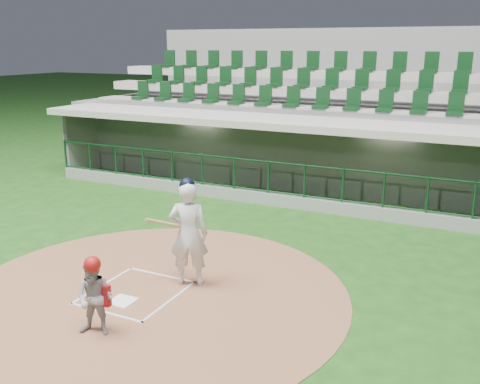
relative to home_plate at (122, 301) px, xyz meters
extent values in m
plane|color=#184413|center=(0.00, 0.70, -0.02)|extent=(120.00, 120.00, 0.00)
cylinder|color=brown|center=(0.30, 0.50, -0.02)|extent=(7.20, 7.20, 0.01)
cube|color=white|center=(0.00, 0.00, 0.00)|extent=(0.43, 0.43, 0.02)
cube|color=white|center=(-0.75, 0.40, 0.00)|extent=(0.05, 1.80, 0.01)
cube|color=silver|center=(0.75, 0.40, 0.00)|extent=(0.05, 1.80, 0.01)
cube|color=white|center=(0.00, 1.25, 0.00)|extent=(1.55, 0.05, 0.01)
cube|color=white|center=(0.00, -0.45, 0.00)|extent=(1.55, 0.05, 0.01)
cube|color=slate|center=(0.00, 8.20, -0.57)|extent=(15.00, 3.00, 0.10)
cube|color=slate|center=(0.00, 9.80, 0.83)|extent=(15.00, 0.20, 2.70)
cube|color=#B5B2A0|center=(0.00, 9.68, 1.08)|extent=(13.50, 0.04, 0.90)
cube|color=slate|center=(-7.50, 8.20, 0.83)|extent=(0.20, 3.00, 2.70)
cube|color=#A29E92|center=(0.00, 7.95, 2.28)|extent=(15.40, 3.50, 0.20)
cube|color=gray|center=(0.00, 6.65, 0.13)|extent=(15.00, 0.15, 0.40)
cube|color=black|center=(0.00, 6.65, 1.70)|extent=(15.00, 0.01, 0.95)
cube|color=brown|center=(0.00, 9.25, -0.30)|extent=(12.75, 0.40, 0.45)
cube|color=white|center=(-3.00, 8.20, 2.15)|extent=(1.30, 0.35, 0.04)
cube|color=white|center=(3.00, 8.20, 2.15)|extent=(1.30, 0.35, 0.04)
imported|color=#A1111B|center=(-4.52, 9.10, 0.39)|extent=(1.32, 0.98, 1.83)
imported|color=#AA1B12|center=(-1.66, 8.89, 0.26)|extent=(0.99, 0.69, 1.56)
imported|color=maroon|center=(2.41, 9.09, 0.42)|extent=(1.08, 0.91, 1.88)
imported|color=maroon|center=(4.00, 9.10, 0.25)|extent=(1.50, 0.76, 1.55)
cube|color=slate|center=(0.00, 11.45, 1.13)|extent=(17.00, 6.50, 2.50)
cube|color=gray|center=(0.00, 9.95, 2.28)|extent=(16.60, 0.95, 0.30)
cube|color=gray|center=(0.00, 10.90, 2.83)|extent=(16.60, 0.95, 0.30)
cube|color=#9E988F|center=(0.00, 11.85, 3.38)|extent=(16.60, 0.95, 0.30)
cube|color=slate|center=(0.00, 14.80, 2.50)|extent=(17.00, 0.25, 5.05)
imported|color=silver|center=(0.70, 1.16, 0.99)|extent=(0.86, 0.72, 2.01)
sphere|color=black|center=(0.70, 1.16, 1.94)|extent=(0.28, 0.28, 0.28)
cylinder|color=#9F8749|center=(0.45, 0.91, 1.23)|extent=(0.58, 0.79, 0.39)
imported|color=#96969C|center=(0.33, -1.04, 0.60)|extent=(0.70, 0.61, 1.23)
sphere|color=#9E1211|center=(0.33, -1.04, 1.17)|extent=(0.26, 0.26, 0.26)
cube|color=maroon|center=(0.33, -0.89, 0.60)|extent=(0.32, 0.10, 0.35)
camera|label=1|loc=(5.64, -6.85, 4.40)|focal=40.00mm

